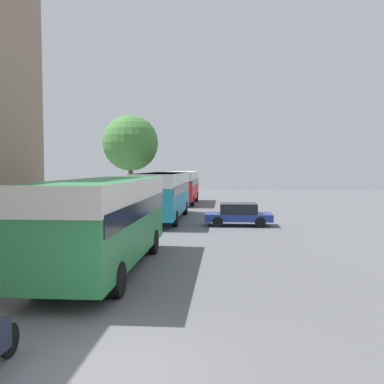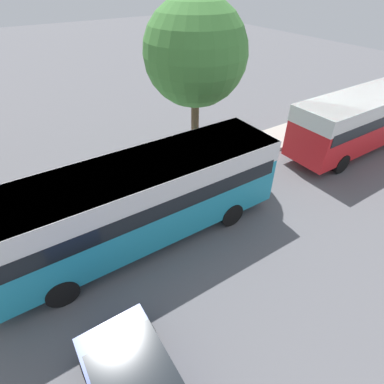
{
  "view_description": "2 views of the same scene",
  "coord_description": "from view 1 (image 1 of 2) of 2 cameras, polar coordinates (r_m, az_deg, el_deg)",
  "views": [
    {
      "loc": [
        2.15,
        -7.2,
        3.59
      ],
      "look_at": [
        -0.1,
        22.13,
        1.87
      ],
      "focal_mm": 40.0,
      "sensor_mm": 36.0,
      "label": 1
    },
    {
      "loc": [
        5.82,
        18.54,
        8.34
      ],
      "look_at": [
        -1.89,
        23.54,
        1.38
      ],
      "focal_mm": 28.0,
      "sensor_mm": 36.0,
      "label": 2
    }
  ],
  "objects": [
    {
      "name": "car_crossing",
      "position": [
        26.35,
        6.22,
        -2.91
      ],
      "size": [
        4.06,
        1.95,
        1.38
      ],
      "rotation": [
        0.0,
        0.0,
        -1.57
      ],
      "color": "navy",
      "rests_on": "ground_plane"
    },
    {
      "name": "ground_plane",
      "position": [
        8.33,
        -11.95,
        -22.28
      ],
      "size": [
        120.0,
        120.0,
        0.0
      ],
      "primitive_type": "plane",
      "color": "slate"
    },
    {
      "name": "street_tree",
      "position": [
        33.92,
        -8.2,
        6.45
      ],
      "size": [
        4.34,
        4.34,
        7.49
      ],
      "color": "brown",
      "rests_on": "sidewalk"
    },
    {
      "name": "bus_following",
      "position": [
        28.96,
        -3.84,
        0.32
      ],
      "size": [
        2.65,
        10.55,
        3.19
      ],
      "color": "teal",
      "rests_on": "ground_plane"
    },
    {
      "name": "bus_third_in_line",
      "position": [
        41.95,
        -1.17,
        1.23
      ],
      "size": [
        2.52,
        9.29,
        3.15
      ],
      "color": "red",
      "rests_on": "ground_plane"
    },
    {
      "name": "bus_lead",
      "position": [
        15.01,
        -11.32,
        -2.61
      ],
      "size": [
        2.54,
        9.67,
        3.17
      ],
      "color": "#2D8447",
      "rests_on": "ground_plane"
    },
    {
      "name": "pedestrian_near_curb",
      "position": [
        16.04,
        -22.43,
        -6.02
      ],
      "size": [
        0.35,
        0.35,
        1.75
      ],
      "color": "#232838",
      "rests_on": "sidewalk"
    }
  ]
}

